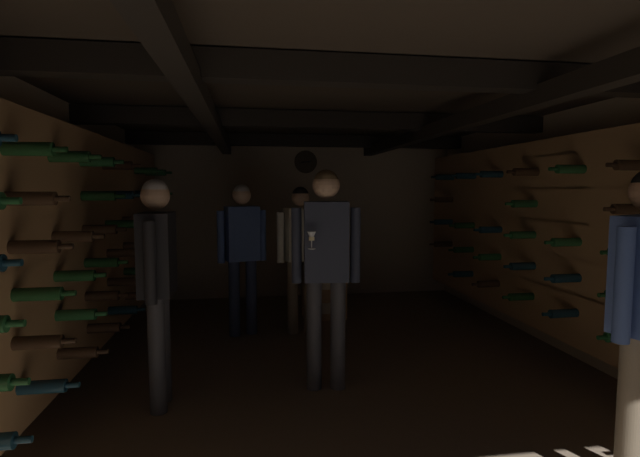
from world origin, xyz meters
name	(u,v)px	position (x,y,z in m)	size (l,w,h in m)	color
ground_plane	(342,384)	(0.00, 0.00, 0.00)	(8.40, 8.40, 0.00)	#7A6651
room_shell	(335,210)	(0.00, 0.27, 1.41)	(4.72, 6.52, 2.41)	tan
wine_crate_stack	(324,281)	(0.17, 1.98, 0.45)	(0.52, 0.35, 0.90)	#A37547
display_bottle	(323,235)	(0.15, 1.92, 1.04)	(0.08, 0.08, 0.35)	black
person_host_center	(326,257)	(-0.14, -0.06, 1.06)	(0.54, 0.33, 1.74)	#2D2D33
person_guest_rear_center	(301,245)	(-0.18, 1.42, 0.97)	(0.53, 0.38, 1.62)	brown
person_guest_mid_left	(157,271)	(-1.39, -0.18, 1.00)	(0.22, 0.54, 1.66)	#2D2D33
person_guest_far_left	(242,245)	(-0.81, 1.43, 0.99)	(0.52, 0.39, 1.64)	#232D4C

